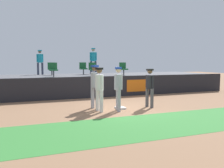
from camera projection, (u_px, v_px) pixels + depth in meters
The scene contains 16 objects.
ground_plane at pixel (124, 109), 10.39m from camera, with size 60.00×60.00×0.00m, color #936B4C.
grass_foreground_strip at pixel (158, 124), 7.87m from camera, with size 18.00×2.80×0.01m, color #388438.
first_base at pixel (120, 108), 10.40m from camera, with size 0.40×0.40×0.08m, color white.
player_fielder_home at pixel (99, 86), 9.76m from camera, with size 0.40×0.58×1.81m.
player_runner_visitor at pixel (95, 84), 10.36m from camera, with size 0.46×0.50×1.90m.
player_coach_visitor at pixel (118, 86), 9.90m from camera, with size 0.42×0.50×1.82m.
player_umpire at pixel (150, 85), 10.68m from camera, with size 0.40×0.47×1.73m.
field_wall at pixel (98, 87), 13.74m from camera, with size 18.00×0.26×1.20m.
bleacher_platform at pixel (86, 84), 16.13m from camera, with size 18.00×4.80×1.15m, color #59595E.
seat_front_right at pixel (123, 68), 15.78m from camera, with size 0.46×0.44×0.84m.
seat_back_left at pixel (52, 68), 15.87m from camera, with size 0.48×0.44×0.84m.
seat_back_center at pixel (83, 68), 16.64m from camera, with size 0.47×0.44×0.84m.
seat_front_center at pixel (93, 68), 15.03m from camera, with size 0.46×0.44×0.84m.
seat_front_left at pixel (53, 69), 14.15m from camera, with size 0.47×0.44×0.84m.
spectator_hooded at pixel (93, 59), 17.49m from camera, with size 0.53×0.38×1.88m.
spectator_capped at pixel (40, 60), 16.42m from camera, with size 0.46×0.38×1.69m.
Camera 1 is at (-4.20, -9.36, 2.05)m, focal length 38.45 mm.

